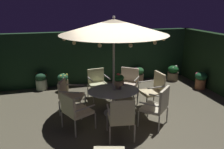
{
  "coord_description": "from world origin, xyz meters",
  "views": [
    {
      "loc": [
        -1.76,
        -5.11,
        2.92
      ],
      "look_at": [
        -0.19,
        0.52,
        1.09
      ],
      "focal_mm": 36.01,
      "sensor_mm": 36.0,
      "label": 1
    }
  ],
  "objects_px": {
    "patio_chair_southeast": "(158,104)",
    "potted_plant_back_left": "(138,74)",
    "patio_dining_table": "(114,95)",
    "patio_chair_south": "(154,88)",
    "patio_chair_southwest": "(128,81)",
    "potted_plant_left_far": "(173,73)",
    "patio_chair_west": "(98,82)",
    "potted_plant_right_near": "(63,82)",
    "centerpiece_planter": "(118,80)",
    "patio_chair_north": "(69,94)",
    "potted_plant_back_right": "(201,80)",
    "patio_chair_northeast": "(74,109)",
    "potted_plant_back_center": "(41,81)",
    "patio_chair_east": "(121,116)",
    "patio_umbrella": "(114,27)"
  },
  "relations": [
    {
      "from": "patio_chair_north",
      "to": "potted_plant_back_right",
      "type": "relative_size",
      "value": 1.48
    },
    {
      "from": "patio_chair_south",
      "to": "potted_plant_left_far",
      "type": "relative_size",
      "value": 1.72
    },
    {
      "from": "potted_plant_right_near",
      "to": "potted_plant_back_left",
      "type": "bearing_deg",
      "value": 5.44
    },
    {
      "from": "potted_plant_back_center",
      "to": "patio_chair_southeast",
      "type": "bearing_deg",
      "value": -50.29
    },
    {
      "from": "patio_chair_east",
      "to": "patio_chair_west",
      "type": "xyz_separation_m",
      "value": [
        0.01,
        2.5,
        -0.03
      ]
    },
    {
      "from": "patio_chair_north",
      "to": "patio_chair_south",
      "type": "distance_m",
      "value": 2.46
    },
    {
      "from": "centerpiece_planter",
      "to": "patio_chair_southwest",
      "type": "relative_size",
      "value": 0.46
    },
    {
      "from": "patio_chair_southwest",
      "to": "potted_plant_back_right",
      "type": "relative_size",
      "value": 1.55
    },
    {
      "from": "patio_chair_south",
      "to": "patio_chair_southwest",
      "type": "relative_size",
      "value": 1.09
    },
    {
      "from": "patio_dining_table",
      "to": "potted_plant_back_left",
      "type": "xyz_separation_m",
      "value": [
        1.71,
        2.42,
        -0.27
      ]
    },
    {
      "from": "patio_chair_southeast",
      "to": "centerpiece_planter",
      "type": "bearing_deg",
      "value": 125.65
    },
    {
      "from": "patio_chair_southwest",
      "to": "potted_plant_back_left",
      "type": "height_order",
      "value": "patio_chair_southwest"
    },
    {
      "from": "patio_chair_north",
      "to": "patio_chair_southeast",
      "type": "bearing_deg",
      "value": -34.47
    },
    {
      "from": "patio_chair_south",
      "to": "patio_chair_west",
      "type": "relative_size",
      "value": 1.11
    },
    {
      "from": "patio_umbrella",
      "to": "centerpiece_planter",
      "type": "bearing_deg",
      "value": 23.38
    },
    {
      "from": "patio_umbrella",
      "to": "patio_chair_southwest",
      "type": "xyz_separation_m",
      "value": [
        0.77,
        0.99,
        -1.83
      ]
    },
    {
      "from": "patio_umbrella",
      "to": "patio_chair_southeast",
      "type": "height_order",
      "value": "patio_umbrella"
    },
    {
      "from": "patio_chair_south",
      "to": "patio_chair_southwest",
      "type": "height_order",
      "value": "patio_chair_south"
    },
    {
      "from": "potted_plant_left_far",
      "to": "patio_chair_north",
      "type": "bearing_deg",
      "value": -158.49
    },
    {
      "from": "patio_chair_northeast",
      "to": "patio_chair_south",
      "type": "distance_m",
      "value": 2.49
    },
    {
      "from": "patio_chair_east",
      "to": "patio_chair_west",
      "type": "height_order",
      "value": "patio_chair_east"
    },
    {
      "from": "potted_plant_back_right",
      "to": "potted_plant_back_left",
      "type": "height_order",
      "value": "potted_plant_back_right"
    },
    {
      "from": "potted_plant_back_right",
      "to": "centerpiece_planter",
      "type": "bearing_deg",
      "value": -164.17
    },
    {
      "from": "patio_dining_table",
      "to": "potted_plant_back_left",
      "type": "distance_m",
      "value": 2.97
    },
    {
      "from": "patio_dining_table",
      "to": "patio_chair_east",
      "type": "xyz_separation_m",
      "value": [
        -0.19,
        -1.25,
        0.01
      ]
    },
    {
      "from": "potted_plant_left_far",
      "to": "patio_chair_east",
      "type": "bearing_deg",
      "value": -133.96
    },
    {
      "from": "potted_plant_left_far",
      "to": "potted_plant_back_left",
      "type": "relative_size",
      "value": 1.06
    },
    {
      "from": "patio_chair_northeast",
      "to": "centerpiece_planter",
      "type": "bearing_deg",
      "value": 25.96
    },
    {
      "from": "potted_plant_back_center",
      "to": "patio_chair_southwest",
      "type": "bearing_deg",
      "value": -28.43
    },
    {
      "from": "centerpiece_planter",
      "to": "potted_plant_left_far",
      "type": "height_order",
      "value": "centerpiece_planter"
    },
    {
      "from": "patio_chair_north",
      "to": "patio_chair_southeast",
      "type": "xyz_separation_m",
      "value": [
        2.03,
        -1.39,
        0.04
      ]
    },
    {
      "from": "patio_chair_south",
      "to": "potted_plant_back_left",
      "type": "relative_size",
      "value": 1.83
    },
    {
      "from": "patio_chair_southwest",
      "to": "potted_plant_left_far",
      "type": "height_order",
      "value": "patio_chair_southwest"
    },
    {
      "from": "patio_chair_northeast",
      "to": "potted_plant_left_far",
      "type": "bearing_deg",
      "value": 32.63
    },
    {
      "from": "potted_plant_left_far",
      "to": "patio_dining_table",
      "type": "bearing_deg",
      "value": -145.24
    },
    {
      "from": "patio_umbrella",
      "to": "potted_plant_back_right",
      "type": "distance_m",
      "value": 4.23
    },
    {
      "from": "patio_chair_southeast",
      "to": "potted_plant_back_left",
      "type": "xyz_separation_m",
      "value": [
        0.85,
        3.35,
        -0.28
      ]
    },
    {
      "from": "patio_chair_west",
      "to": "patio_umbrella",
      "type": "bearing_deg",
      "value": -81.88
    },
    {
      "from": "patio_chair_south",
      "to": "potted_plant_back_center",
      "type": "relative_size",
      "value": 1.66
    },
    {
      "from": "patio_dining_table",
      "to": "patio_chair_north",
      "type": "height_order",
      "value": "patio_chair_north"
    },
    {
      "from": "patio_dining_table",
      "to": "potted_plant_right_near",
      "type": "distance_m",
      "value": 2.47
    },
    {
      "from": "patio_chair_southeast",
      "to": "potted_plant_back_left",
      "type": "relative_size",
      "value": 1.79
    },
    {
      "from": "patio_chair_northeast",
      "to": "potted_plant_right_near",
      "type": "xyz_separation_m",
      "value": [
        -0.09,
        2.69,
        -0.21
      ]
    },
    {
      "from": "centerpiece_planter",
      "to": "potted_plant_left_far",
      "type": "bearing_deg",
      "value": 35.26
    },
    {
      "from": "patio_chair_west",
      "to": "potted_plant_right_near",
      "type": "bearing_deg",
      "value": 139.77
    },
    {
      "from": "patio_chair_south",
      "to": "potted_plant_right_near",
      "type": "relative_size",
      "value": 1.67
    },
    {
      "from": "patio_umbrella",
      "to": "patio_chair_southwest",
      "type": "relative_size",
      "value": 2.88
    },
    {
      "from": "patio_chair_northeast",
      "to": "potted_plant_left_far",
      "type": "height_order",
      "value": "patio_chair_northeast"
    },
    {
      "from": "potted_plant_back_center",
      "to": "patio_chair_south",
      "type": "bearing_deg",
      "value": -36.26
    },
    {
      "from": "patio_chair_southeast",
      "to": "patio_chair_west",
      "type": "relative_size",
      "value": 1.09
    }
  ]
}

